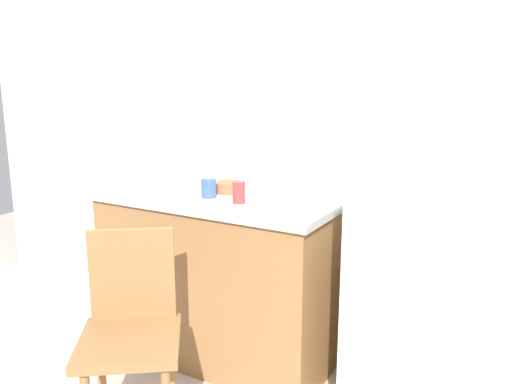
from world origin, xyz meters
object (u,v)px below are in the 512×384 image
refrigerator (429,298)px  terracotta_bowl (230,187)px  cup_red (239,192)px  chair (131,328)px  cup_white (293,187)px  cup_blue (209,188)px

refrigerator → terracotta_bowl: bearing=177.0°
terracotta_bowl → cup_red: 0.25m
chair → cup_white: cup_white is taller
chair → cup_red: 0.82m
chair → cup_white: size_ratio=8.84×
chair → cup_white: 1.07m
terracotta_bowl → cup_blue: cup_blue is taller
chair → cup_red: cup_red is taller
chair → refrigerator: bearing=1.3°
chair → cup_red: bearing=43.6°
refrigerator → cup_white: size_ratio=11.10×
terracotta_bowl → cup_white: cup_white is taller
refrigerator → cup_white: 0.86m
terracotta_bowl → chair: bearing=-86.5°
cup_red → cup_white: (0.17, 0.27, -0.00)m
terracotta_bowl → refrigerator: bearing=-3.0°
chair → cup_white: bearing=36.7°
chair → cup_blue: bearing=60.4°
refrigerator → cup_blue: 1.18m
refrigerator → chair: size_ratio=1.25×
terracotta_bowl → cup_red: (0.17, -0.18, 0.03)m
terracotta_bowl → cup_blue: 0.16m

